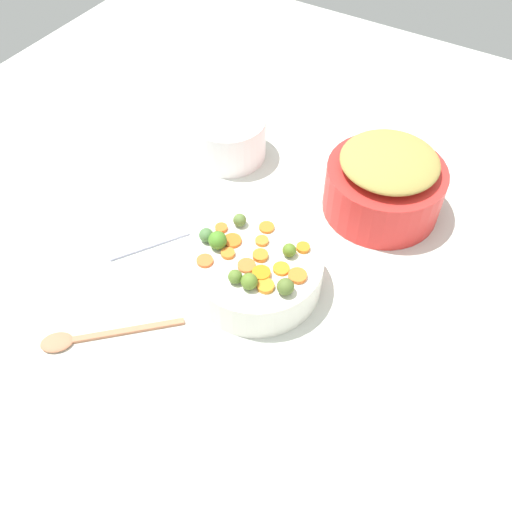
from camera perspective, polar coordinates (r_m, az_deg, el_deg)
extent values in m
cube|color=silver|center=(1.23, 1.79, -3.94)|extent=(2.40, 2.40, 0.02)
cylinder|color=white|center=(1.20, 0.00, -1.65)|extent=(0.28, 0.28, 0.09)
cylinder|color=red|center=(1.38, 12.64, 6.53)|extent=(0.28, 0.28, 0.12)
ellipsoid|color=#A99147|center=(1.33, 13.27, 9.24)|extent=(0.23, 0.23, 0.05)
cylinder|color=orange|center=(1.14, 4.25, -1.90)|extent=(0.04, 0.04, 0.01)
cylinder|color=orange|center=(1.20, -2.39, 1.55)|extent=(0.05, 0.05, 0.01)
cylinder|color=orange|center=(1.15, 2.65, -1.14)|extent=(0.05, 0.05, 0.01)
cylinder|color=orange|center=(1.18, -2.84, 0.27)|extent=(0.04, 0.04, 0.01)
cylinder|color=orange|center=(1.14, 0.53, -1.77)|extent=(0.05, 0.05, 0.01)
cylinder|color=orange|center=(1.23, 1.07, 2.89)|extent=(0.04, 0.04, 0.01)
cylinder|color=orange|center=(1.19, 4.74, 0.84)|extent=(0.04, 0.04, 0.01)
cylinder|color=orange|center=(1.23, -3.50, 2.83)|extent=(0.03, 0.03, 0.01)
cylinder|color=orange|center=(1.12, 0.97, -3.02)|extent=(0.05, 0.05, 0.01)
cylinder|color=orange|center=(1.15, -0.96, -0.97)|extent=(0.04, 0.04, 0.01)
cylinder|color=orange|center=(1.20, 0.59, 1.52)|extent=(0.04, 0.04, 0.01)
cylinder|color=orange|center=(1.17, 0.44, 0.05)|extent=(0.04, 0.04, 0.01)
cylinder|color=orange|center=(1.17, -5.15, -0.48)|extent=(0.05, 0.05, 0.01)
sphere|color=#4B8526|center=(1.18, -3.87, 1.59)|extent=(0.04, 0.04, 0.04)
sphere|color=#5C7837|center=(1.23, -1.64, 3.62)|extent=(0.03, 0.03, 0.03)
sphere|color=#56762B|center=(1.12, -2.10, -2.08)|extent=(0.03, 0.03, 0.03)
sphere|color=#5A7B28|center=(1.11, -0.68, -2.56)|extent=(0.03, 0.03, 0.03)
sphere|color=#597B24|center=(1.17, 3.36, 0.58)|extent=(0.03, 0.03, 0.03)
sphere|color=#4C773F|center=(1.20, -5.00, 2.10)|extent=(0.03, 0.03, 0.03)
sphere|color=#566D2E|center=(1.10, 2.97, -3.09)|extent=(0.03, 0.03, 0.03)
cube|color=#BD7854|center=(1.19, -12.85, -7.33)|extent=(0.17, 0.18, 0.01)
ellipsoid|color=#BD7854|center=(1.21, -19.33, -8.16)|extent=(0.08, 0.08, 0.01)
cylinder|color=white|center=(1.51, -2.77, 11.80)|extent=(0.19, 0.19, 0.11)
cube|color=#A4A5BF|center=(1.37, -11.41, 2.71)|extent=(0.23, 0.22, 0.01)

